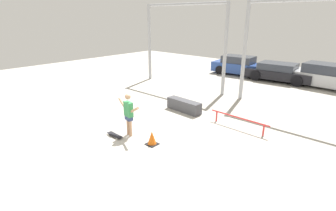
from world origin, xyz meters
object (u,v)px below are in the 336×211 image
object	(u,v)px
skateboard	(115,135)
grind_rail	(239,119)
parked_car_black	(279,72)
parked_car_blue	(240,66)
traffic_cone	(152,138)
skateboarder	(129,113)
grind_box	(184,106)
parked_car_silver	(327,76)

from	to	relation	value
skateboard	grind_rail	distance (m)	4.92
grind_rail	parked_car_black	xyz separation A→B (m)	(-1.84, 9.23, 0.24)
parked_car_blue	grind_rail	bearing A→B (deg)	-66.96
parked_car_black	traffic_cone	world-z (taller)	parked_car_black
parked_car_blue	traffic_cone	xyz separation A→B (m)	(3.29, -12.65, -0.44)
grind_rail	parked_car_black	size ratio (longest dim) A/B	0.58
parked_car_blue	parked_car_black	distance (m)	3.02
skateboarder	grind_box	size ratio (longest dim) A/B	0.91
grind_box	parked_car_silver	world-z (taller)	parked_car_silver
parked_car_silver	skateboarder	bearing A→B (deg)	-102.33
skateboard	traffic_cone	bearing A→B (deg)	20.10
grind_box	skateboard	bearing A→B (deg)	-92.62
grind_box	traffic_cone	size ratio (longest dim) A/B	3.60
grind_rail	skateboarder	bearing A→B (deg)	-129.23
skateboarder	parked_car_black	distance (m)	12.64
skateboarder	traffic_cone	xyz separation A→B (m)	(1.18, 0.03, -0.67)
skateboard	grind_box	world-z (taller)	grind_box
skateboard	parked_car_silver	bearing A→B (deg)	74.47
parked_car_blue	parked_car_silver	bearing A→B (deg)	-3.18
traffic_cone	skateboarder	bearing A→B (deg)	-178.52
grind_rail	parked_car_blue	distance (m)	10.51
skateboard	parked_car_black	bearing A→B (deg)	86.31
parked_car_blue	skateboarder	bearing A→B (deg)	-85.09
grind_box	parked_car_black	world-z (taller)	parked_car_black
grind_rail	parked_car_silver	bearing A→B (deg)	83.68
parked_car_black	parked_car_silver	world-z (taller)	parked_car_silver
parked_car_silver	grind_box	bearing A→B (deg)	-108.59
parked_car_silver	parked_car_blue	bearing A→B (deg)	-174.49
skateboard	grind_box	size ratio (longest dim) A/B	0.43
grind_box	traffic_cone	bearing A→B (deg)	-69.04
grind_rail	grind_box	bearing A→B (deg)	178.33
skateboard	parked_car_blue	size ratio (longest dim) A/B	0.18
skateboarder	skateboard	distance (m)	1.02
skateboard	grind_rail	size ratio (longest dim) A/B	0.30
grind_box	parked_car_blue	distance (m)	9.44
grind_rail	parked_car_silver	size ratio (longest dim) A/B	0.57
skateboard	parked_car_silver	distance (m)	13.92
skateboarder	grind_rail	world-z (taller)	skateboarder
skateboarder	skateboard	bearing A→B (deg)	-112.99
traffic_cone	grind_rail	bearing A→B (deg)	64.82
parked_car_blue	traffic_cone	bearing A→B (deg)	-79.95
parked_car_black	parked_car_silver	distance (m)	2.89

